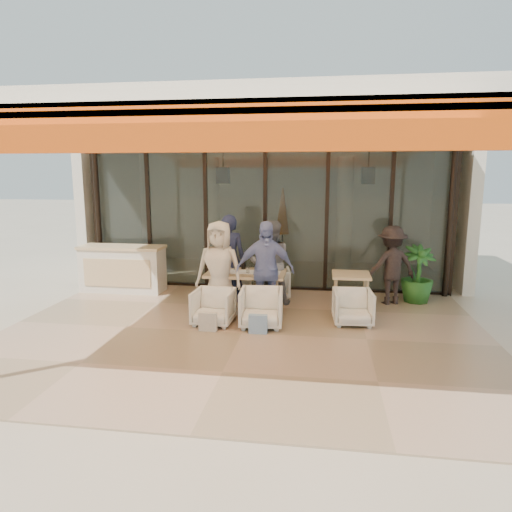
# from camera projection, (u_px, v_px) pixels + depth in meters

# --- Properties ---
(ground) EXTENTS (70.00, 70.00, 0.00)m
(ground) POSITION_uv_depth(u_px,v_px,m) (242.00, 334.00, 7.48)
(ground) COLOR #C6B293
(ground) RESTS_ON ground
(terrace_floor) EXTENTS (8.00, 6.00, 0.01)m
(terrace_floor) POSITION_uv_depth(u_px,v_px,m) (242.00, 334.00, 7.48)
(terrace_floor) COLOR tan
(terrace_floor) RESTS_ON ground
(terrace_structure) EXTENTS (8.00, 6.00, 3.40)m
(terrace_structure) POSITION_uv_depth(u_px,v_px,m) (238.00, 128.00, 6.64)
(terrace_structure) COLOR silver
(terrace_structure) RESTS_ON ground
(glass_storefront) EXTENTS (8.08, 0.10, 3.20)m
(glass_storefront) POSITION_uv_depth(u_px,v_px,m) (265.00, 219.00, 10.11)
(glass_storefront) COLOR #9EADA3
(glass_storefront) RESTS_ON ground
(interior_block) EXTENTS (9.05, 3.62, 3.52)m
(interior_block) POSITION_uv_depth(u_px,v_px,m) (276.00, 187.00, 12.25)
(interior_block) COLOR silver
(interior_block) RESTS_ON ground
(host_counter) EXTENTS (1.85, 0.65, 1.04)m
(host_counter) POSITION_uv_depth(u_px,v_px,m) (123.00, 269.00, 10.06)
(host_counter) COLOR silver
(host_counter) RESTS_ON ground
(dining_table) EXTENTS (1.50, 0.90, 0.93)m
(dining_table) POSITION_uv_depth(u_px,v_px,m) (246.00, 275.00, 8.72)
(dining_table) COLOR #DABF85
(dining_table) RESTS_ON ground
(chair_far_left) EXTENTS (0.70, 0.67, 0.60)m
(chair_far_left) POSITION_uv_depth(u_px,v_px,m) (234.00, 282.00, 9.77)
(chair_far_left) COLOR white
(chair_far_left) RESTS_ON ground
(chair_far_right) EXTENTS (0.78, 0.74, 0.71)m
(chair_far_right) POSITION_uv_depth(u_px,v_px,m) (273.00, 281.00, 9.64)
(chair_far_right) COLOR white
(chair_far_right) RESTS_ON ground
(chair_near_left) EXTENTS (0.70, 0.66, 0.69)m
(chair_near_left) POSITION_uv_depth(u_px,v_px,m) (213.00, 305.00, 7.91)
(chair_near_left) COLOR white
(chair_near_left) RESTS_ON ground
(chair_near_right) EXTENTS (0.76, 0.71, 0.74)m
(chair_near_right) POSITION_uv_depth(u_px,v_px,m) (261.00, 306.00, 7.79)
(chair_near_right) COLOR white
(chair_near_right) RESTS_ON ground
(diner_navy) EXTENTS (0.68, 0.46, 1.81)m
(diner_navy) POSITION_uv_depth(u_px,v_px,m) (229.00, 259.00, 9.18)
(diner_navy) COLOR #1A1D39
(diner_navy) RESTS_ON ground
(diner_grey) EXTENTS (0.95, 0.81, 1.70)m
(diner_grey) POSITION_uv_depth(u_px,v_px,m) (271.00, 263.00, 9.07)
(diner_grey) COLOR slate
(diner_grey) RESTS_ON ground
(diner_cream) EXTENTS (0.92, 0.65, 1.77)m
(diner_cream) POSITION_uv_depth(u_px,v_px,m) (219.00, 269.00, 8.30)
(diner_cream) COLOR beige
(diner_cream) RESTS_ON ground
(diner_periwinkle) EXTENTS (1.10, 0.60, 1.78)m
(diner_periwinkle) POSITION_uv_depth(u_px,v_px,m) (265.00, 270.00, 8.18)
(diner_periwinkle) COLOR #6F7AB9
(diner_periwinkle) RESTS_ON ground
(tote_bag_cream) EXTENTS (0.30, 0.10, 0.34)m
(tote_bag_cream) POSITION_uv_depth(u_px,v_px,m) (208.00, 322.00, 7.56)
(tote_bag_cream) COLOR silver
(tote_bag_cream) RESTS_ON ground
(tote_bag_blue) EXTENTS (0.30, 0.10, 0.34)m
(tote_bag_blue) POSITION_uv_depth(u_px,v_px,m) (258.00, 325.00, 7.44)
(tote_bag_blue) COLOR #99BFD8
(tote_bag_blue) RESTS_ON ground
(side_table) EXTENTS (0.70, 0.70, 0.74)m
(side_table) POSITION_uv_depth(u_px,v_px,m) (351.00, 279.00, 8.59)
(side_table) COLOR #DABF85
(side_table) RESTS_ON ground
(side_chair) EXTENTS (0.70, 0.66, 0.68)m
(side_chair) POSITION_uv_depth(u_px,v_px,m) (353.00, 306.00, 7.91)
(side_chair) COLOR white
(side_chair) RESTS_ON ground
(standing_woman) EXTENTS (1.17, 0.90, 1.59)m
(standing_woman) POSITION_uv_depth(u_px,v_px,m) (391.00, 266.00, 9.06)
(standing_woman) COLOR black
(standing_woman) RESTS_ON ground
(potted_palm) EXTENTS (0.82, 0.82, 1.18)m
(potted_palm) POSITION_uv_depth(u_px,v_px,m) (417.00, 274.00, 9.21)
(potted_palm) COLOR #1E5919
(potted_palm) RESTS_ON ground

